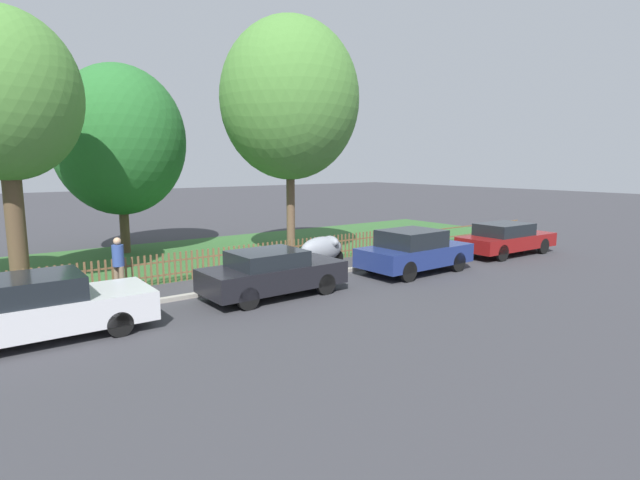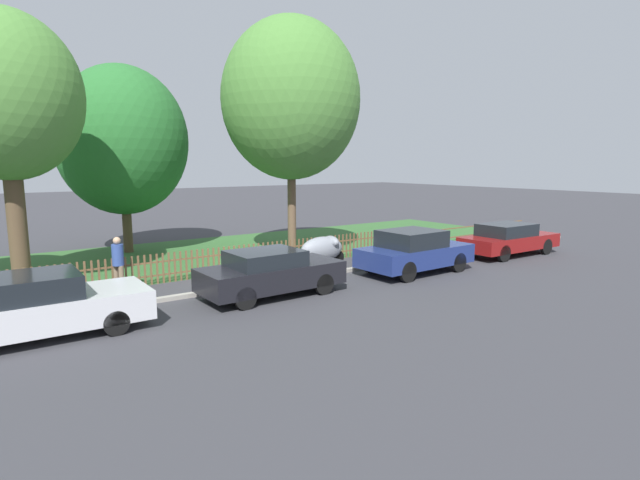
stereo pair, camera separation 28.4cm
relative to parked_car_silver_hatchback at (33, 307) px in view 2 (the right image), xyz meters
The scene contains 13 objects.
ground_plane 6.39m from the parked_car_silver_hatchback, 10.58° to the left, with size 120.00×120.00×0.00m, color #38383D.
kerb_stone 6.40m from the parked_car_silver_hatchback, 11.46° to the left, with size 33.93×0.20×0.12m, color #9E998E.
grass_strip 9.76m from the parked_car_silver_hatchback, 50.09° to the left, with size 33.93×8.24×0.01m, color #33602D.
park_fence 7.09m from the parked_car_silver_hatchback, 28.27° to the left, with size 33.93×0.05×0.96m.
parked_car_silver_hatchback is the anchor object (origin of this frame).
parked_car_black_saloon 5.87m from the parked_car_silver_hatchback, ahead, with size 4.11×1.78×1.32m.
parked_car_navy_estate 11.41m from the parked_car_silver_hatchback, ahead, with size 4.12×1.97×1.49m.
parked_car_red_compact 16.95m from the parked_car_silver_hatchback, ahead, with size 4.56×1.80×1.31m.
covered_motorcycle 9.65m from the parked_car_silver_hatchback, 14.18° to the left, with size 1.88×0.87×1.13m.
tree_behind_motorcycle 6.94m from the parked_car_silver_hatchback, 87.70° to the left, with size 4.15×4.15×8.01m.
tree_mid_park 11.37m from the parked_car_silver_hatchback, 65.16° to the left, with size 5.27×5.27×7.68m.
tree_far_left 11.91m from the parked_car_silver_hatchback, 26.18° to the left, with size 5.31×5.31×9.20m.
pedestrian_near_fence 3.93m from the parked_car_silver_hatchback, 50.64° to the left, with size 0.43×0.43×1.63m.
Camera 2 is at (-7.21, -13.14, 3.74)m, focal length 28.00 mm.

